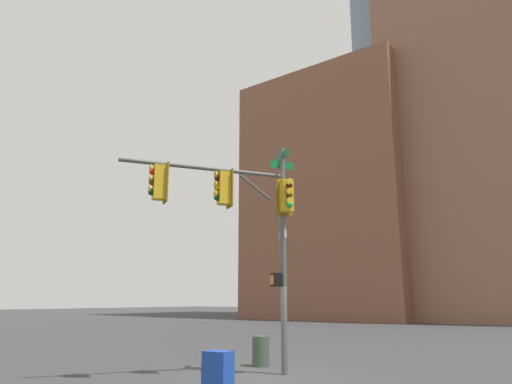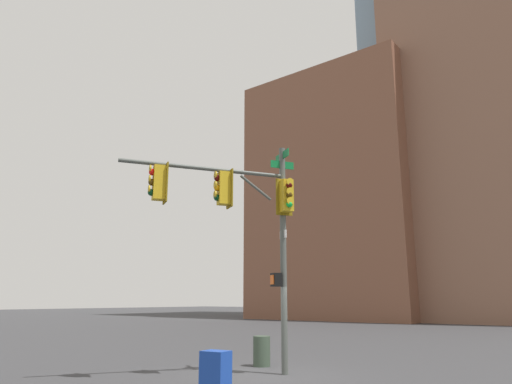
{
  "view_description": "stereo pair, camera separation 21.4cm",
  "coord_description": "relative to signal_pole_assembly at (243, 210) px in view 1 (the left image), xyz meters",
  "views": [
    {
      "loc": [
        -11.52,
        -8.42,
        2.12
      ],
      "look_at": [
        -0.33,
        0.14,
        5.37
      ],
      "focal_mm": 32.8,
      "sensor_mm": 36.0,
      "label": 1
    },
    {
      "loc": [
        -11.39,
        -8.58,
        2.12
      ],
      "look_at": [
        -0.33,
        0.14,
        5.37
      ],
      "focal_mm": 32.8,
      "sensor_mm": 36.0,
      "label": 2
    }
  ],
  "objects": [
    {
      "name": "ground_plane",
      "position": [
        0.73,
        -0.31,
        -4.77
      ],
      "size": [
        200.0,
        200.0,
        0.0
      ],
      "primitive_type": "plane",
      "color": "#38383A"
    },
    {
      "name": "signal_pole_assembly",
      "position": [
        0.0,
        0.0,
        0.0
      ],
      "size": [
        4.71,
        3.21,
        6.89
      ],
      "rotation": [
        0.0,
        0.0,
        2.6
      ],
      "color": "#4C514C",
      "rests_on": "ground_plane"
    },
    {
      "name": "litter_bin",
      "position": [
        2.1,
        0.93,
        -4.29
      ],
      "size": [
        0.56,
        0.56,
        0.95
      ],
      "primitive_type": "cylinder",
      "color": "#384738",
      "rests_on": "ground_plane"
    },
    {
      "name": "fire_hydrant",
      "position": [
        -1.91,
        -0.46,
        -4.29
      ],
      "size": [
        0.34,
        0.26,
        0.87
      ],
      "color": "#B2B2B7",
      "rests_on": "ground_plane"
    },
    {
      "name": "building_brick_midblock",
      "position": [
        42.6,
        16.55,
        9.26
      ],
      "size": [
        22.09,
        19.41,
        28.06
      ],
      "primitive_type": "cube",
      "color": "brown",
      "rests_on": "ground_plane"
    },
    {
      "name": "newspaper_box",
      "position": [
        -2.89,
        -1.67,
        -4.24
      ],
      "size": [
        0.51,
        0.61,
        1.05
      ],
      "primitive_type": "cube",
      "rotation": [
        0.0,
        0.0,
        0.13
      ],
      "color": "#193FA5",
      "rests_on": "ground_plane"
    },
    {
      "name": "building_brick_nearside",
      "position": [
        46.77,
        0.21,
        16.79
      ],
      "size": [
        25.78,
        18.34,
        43.11
      ],
      "primitive_type": "cube",
      "color": "#845B47",
      "rests_on": "ground_plane"
    }
  ]
}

